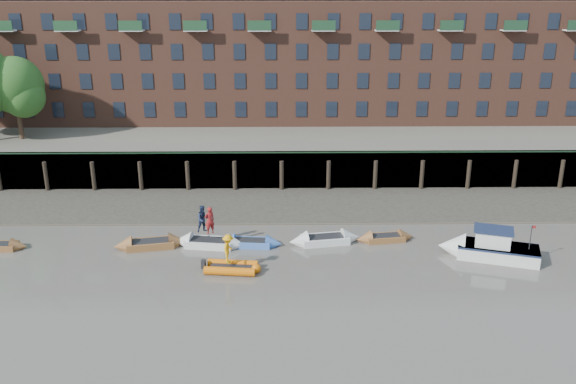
{
  "coord_description": "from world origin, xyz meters",
  "views": [
    {
      "loc": [
        1.85,
        -27.73,
        16.91
      ],
      "look_at": [
        2.41,
        12.0,
        3.2
      ],
      "focal_mm": 38.0,
      "sensor_mm": 36.0,
      "label": 1
    }
  ],
  "objects_px": {
    "rowboat_3": "(209,243)",
    "rowboat_6": "(385,238)",
    "motor_launch": "(481,247)",
    "person_rower_b": "(203,219)",
    "rowboat_2": "(151,244)",
    "rowboat_5": "(325,240)",
    "person_rib_crew": "(228,249)",
    "rib_tender": "(233,268)",
    "person_rower_a": "(210,220)",
    "rowboat_4": "(250,243)"
  },
  "relations": [
    {
      "from": "person_rib_crew",
      "to": "rib_tender",
      "type": "bearing_deg",
      "value": -94.21
    },
    {
      "from": "rowboat_5",
      "to": "motor_launch",
      "type": "relative_size",
      "value": 0.78
    },
    {
      "from": "rowboat_5",
      "to": "person_rower_b",
      "type": "bearing_deg",
      "value": 171.47
    },
    {
      "from": "rowboat_5",
      "to": "rowboat_4",
      "type": "bearing_deg",
      "value": 174.51
    },
    {
      "from": "rowboat_4",
      "to": "rib_tender",
      "type": "height_order",
      "value": "rowboat_4"
    },
    {
      "from": "person_rib_crew",
      "to": "rowboat_6",
      "type": "bearing_deg",
      "value": -58.1
    },
    {
      "from": "rowboat_2",
      "to": "rowboat_3",
      "type": "height_order",
      "value": "rowboat_3"
    },
    {
      "from": "rowboat_3",
      "to": "rowboat_4",
      "type": "xyz_separation_m",
      "value": [
        2.75,
        0.05,
        -0.03
      ]
    },
    {
      "from": "rowboat_2",
      "to": "rowboat_4",
      "type": "height_order",
      "value": "rowboat_2"
    },
    {
      "from": "person_rower_a",
      "to": "person_rower_b",
      "type": "bearing_deg",
      "value": -62.58
    },
    {
      "from": "person_rower_a",
      "to": "person_rib_crew",
      "type": "relative_size",
      "value": 1.01
    },
    {
      "from": "rowboat_2",
      "to": "rib_tender",
      "type": "distance_m",
      "value": 6.9
    },
    {
      "from": "rowboat_6",
      "to": "motor_launch",
      "type": "distance_m",
      "value": 6.4
    },
    {
      "from": "rowboat_3",
      "to": "rib_tender",
      "type": "relative_size",
      "value": 1.46
    },
    {
      "from": "rib_tender",
      "to": "rowboat_3",
      "type": "bearing_deg",
      "value": 123.02
    },
    {
      "from": "rowboat_3",
      "to": "person_rib_crew",
      "type": "bearing_deg",
      "value": -58.24
    },
    {
      "from": "rowboat_6",
      "to": "rowboat_4",
      "type": "bearing_deg",
      "value": 176.67
    },
    {
      "from": "person_rower_a",
      "to": "person_rower_b",
      "type": "xyz_separation_m",
      "value": [
        -0.46,
        0.28,
        -0.01
      ]
    },
    {
      "from": "person_rower_a",
      "to": "person_rower_b",
      "type": "relative_size",
      "value": 1.01
    },
    {
      "from": "rowboat_3",
      "to": "rowboat_6",
      "type": "relative_size",
      "value": 1.22
    },
    {
      "from": "rowboat_4",
      "to": "person_rower_b",
      "type": "xyz_separation_m",
      "value": [
        -3.13,
        0.2,
        1.68
      ]
    },
    {
      "from": "rowboat_3",
      "to": "person_rower_b",
      "type": "height_order",
      "value": "person_rower_b"
    },
    {
      "from": "rowboat_6",
      "to": "person_rib_crew",
      "type": "distance_m",
      "value": 11.43
    },
    {
      "from": "rowboat_5",
      "to": "motor_launch",
      "type": "bearing_deg",
      "value": -22.92
    },
    {
      "from": "rowboat_3",
      "to": "rowboat_4",
      "type": "relative_size",
      "value": 1.16
    },
    {
      "from": "rowboat_5",
      "to": "rowboat_6",
      "type": "xyz_separation_m",
      "value": [
        4.18,
        0.33,
        -0.05
      ]
    },
    {
      "from": "rowboat_4",
      "to": "person_rib_crew",
      "type": "distance_m",
      "value": 4.15
    },
    {
      "from": "rowboat_3",
      "to": "person_rower_a",
      "type": "bearing_deg",
      "value": -15.04
    },
    {
      "from": "rowboat_4",
      "to": "person_rower_b",
      "type": "bearing_deg",
      "value": -177.95
    },
    {
      "from": "rowboat_2",
      "to": "person_rower_a",
      "type": "height_order",
      "value": "person_rower_a"
    },
    {
      "from": "person_rower_a",
      "to": "person_rower_b",
      "type": "height_order",
      "value": "person_rower_a"
    },
    {
      "from": "rowboat_6",
      "to": "motor_launch",
      "type": "relative_size",
      "value": 0.63
    },
    {
      "from": "person_rower_a",
      "to": "rowboat_3",
      "type": "bearing_deg",
      "value": -54.54
    },
    {
      "from": "rowboat_3",
      "to": "rowboat_4",
      "type": "bearing_deg",
      "value": 9.57
    },
    {
      "from": "rib_tender",
      "to": "person_rower_b",
      "type": "bearing_deg",
      "value": 125.84
    },
    {
      "from": "motor_launch",
      "to": "person_rower_b",
      "type": "bearing_deg",
      "value": 11.37
    },
    {
      "from": "rowboat_2",
      "to": "person_rower_b",
      "type": "distance_m",
      "value": 3.95
    },
    {
      "from": "person_rib_crew",
      "to": "person_rower_a",
      "type": "bearing_deg",
      "value": 30.83
    },
    {
      "from": "motor_launch",
      "to": "rowboat_3",
      "type": "bearing_deg",
      "value": 12.02
    },
    {
      "from": "rowboat_2",
      "to": "rib_tender",
      "type": "relative_size",
      "value": 1.43
    },
    {
      "from": "person_rower_a",
      "to": "rib_tender",
      "type": "bearing_deg",
      "value": 84.68
    },
    {
      "from": "rowboat_5",
      "to": "rowboat_6",
      "type": "bearing_deg",
      "value": -5.25
    },
    {
      "from": "rowboat_5",
      "to": "person_rib_crew",
      "type": "xyz_separation_m",
      "value": [
        -6.25,
        -4.17,
        1.23
      ]
    },
    {
      "from": "rowboat_5",
      "to": "person_rib_crew",
      "type": "distance_m",
      "value": 7.61
    },
    {
      "from": "rowboat_2",
      "to": "person_rib_crew",
      "type": "height_order",
      "value": "person_rib_crew"
    },
    {
      "from": "motor_launch",
      "to": "person_rower_a",
      "type": "relative_size",
      "value": 3.51
    },
    {
      "from": "rowboat_6",
      "to": "rib_tender",
      "type": "distance_m",
      "value": 11.12
    },
    {
      "from": "rowboat_3",
      "to": "rowboat_5",
      "type": "distance_m",
      "value": 7.86
    },
    {
      "from": "person_rower_a",
      "to": "person_rower_b",
      "type": "distance_m",
      "value": 0.54
    },
    {
      "from": "rowboat_2",
      "to": "rowboat_3",
      "type": "distance_m",
      "value": 3.95
    }
  ]
}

